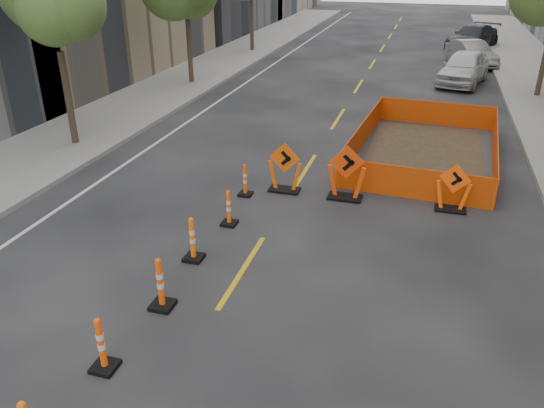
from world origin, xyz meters
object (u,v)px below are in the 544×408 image
(channelizer_3, at_px, (101,344))
(channelizer_6, at_px, (229,207))
(chevron_sign_left, at_px, (285,167))
(chevron_sign_right, at_px, (454,188))
(channelizer_7, at_px, (245,180))
(channelizer_4, at_px, (160,283))
(parked_car_mid, at_px, (471,53))
(parked_car_near, at_px, (464,68))
(chevron_sign_center, at_px, (346,172))
(channelizer_5, at_px, (192,239))
(parked_car_far, at_px, (473,37))

(channelizer_3, bearing_deg, channelizer_6, 88.06)
(chevron_sign_left, height_order, chevron_sign_right, chevron_sign_left)
(channelizer_6, bearing_deg, channelizer_7, 95.91)
(channelizer_4, distance_m, channelizer_6, 3.63)
(parked_car_mid, bearing_deg, parked_car_near, -119.64)
(channelizer_6, bearing_deg, chevron_sign_center, 42.86)
(channelizer_3, distance_m, parked_car_near, 24.42)
(channelizer_5, xyz_separation_m, parked_car_mid, (6.90, 25.18, 0.19))
(channelizer_5, relative_size, parked_car_far, 0.19)
(parked_car_mid, bearing_deg, channelizer_7, -130.92)
(parked_car_near, relative_size, parked_car_mid, 1.12)
(channelizer_7, height_order, parked_car_near, parked_car_near)
(channelizer_4, bearing_deg, channelizer_5, 94.39)
(parked_car_mid, bearing_deg, channelizer_4, -127.22)
(parked_car_near, distance_m, parked_car_mid, 5.25)
(chevron_sign_left, distance_m, parked_car_near, 16.61)
(parked_car_far, bearing_deg, channelizer_3, -78.09)
(channelizer_3, distance_m, parked_car_mid, 29.62)
(channelizer_7, distance_m, parked_car_far, 28.77)
(channelizer_4, distance_m, chevron_sign_left, 6.10)
(channelizer_5, xyz_separation_m, channelizer_7, (-0.01, 3.63, -0.06))
(channelizer_3, xyz_separation_m, chevron_sign_right, (5.61, 7.88, 0.15))
(chevron_sign_right, height_order, parked_car_near, parked_car_near)
(chevron_sign_center, bearing_deg, parked_car_near, 61.95)
(parked_car_mid, relative_size, parked_car_far, 0.80)
(channelizer_7, xyz_separation_m, parked_car_mid, (6.91, 21.56, 0.24))
(channelizer_6, relative_size, chevron_sign_center, 0.61)
(channelizer_5, relative_size, channelizer_6, 1.10)
(channelizer_4, height_order, chevron_sign_left, chevron_sign_left)
(channelizer_7, distance_m, chevron_sign_center, 2.85)
(channelizer_6, relative_size, parked_car_mid, 0.22)
(chevron_sign_right, bearing_deg, channelizer_6, -142.23)
(channelizer_7, relative_size, parked_car_mid, 0.22)
(chevron_sign_right, relative_size, parked_car_near, 0.28)
(chevron_sign_center, height_order, parked_car_near, parked_car_near)
(channelizer_3, relative_size, chevron_sign_center, 0.65)
(channelizer_5, relative_size, parked_car_mid, 0.24)
(parked_car_far, bearing_deg, channelizer_6, -79.81)
(chevron_sign_left, xyz_separation_m, parked_car_mid, (5.91, 20.95, -0.02))
(channelizer_6, height_order, chevron_sign_right, chevron_sign_right)
(channelizer_5, distance_m, channelizer_6, 1.82)
(channelizer_6, distance_m, parked_car_far, 30.48)
(channelizer_3, bearing_deg, channelizer_7, 90.02)
(channelizer_4, relative_size, parked_car_mid, 0.26)
(channelizer_7, bearing_deg, channelizer_3, -89.98)
(channelizer_3, bearing_deg, parked_car_mid, 76.53)
(parked_car_far, bearing_deg, channelizer_5, -79.38)
(parked_car_far, bearing_deg, channelizer_7, -81.01)
(chevron_sign_center, height_order, parked_car_far, chevron_sign_center)
(parked_car_near, bearing_deg, chevron_sign_right, -79.19)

